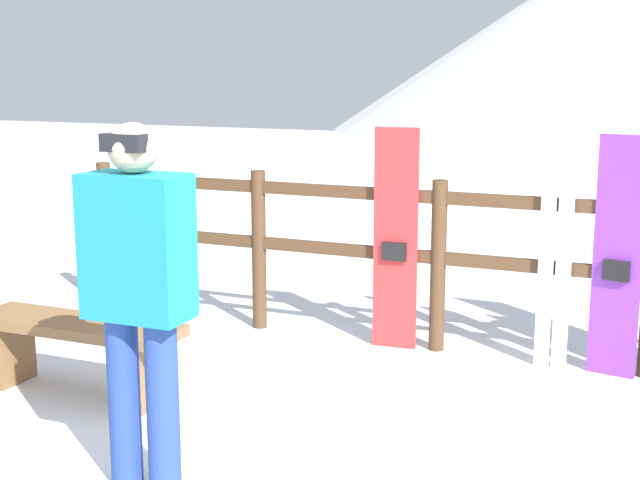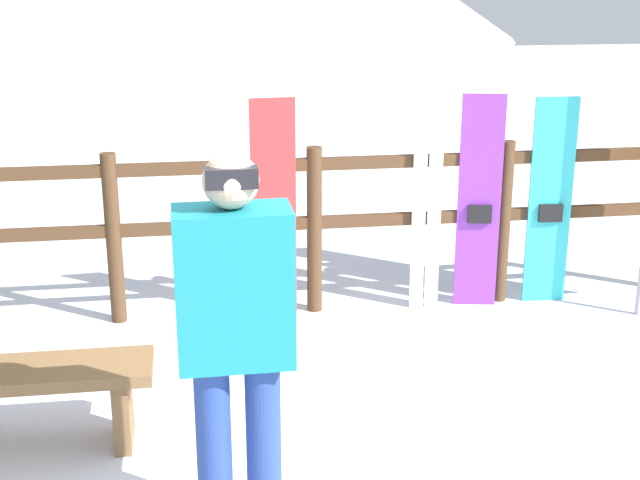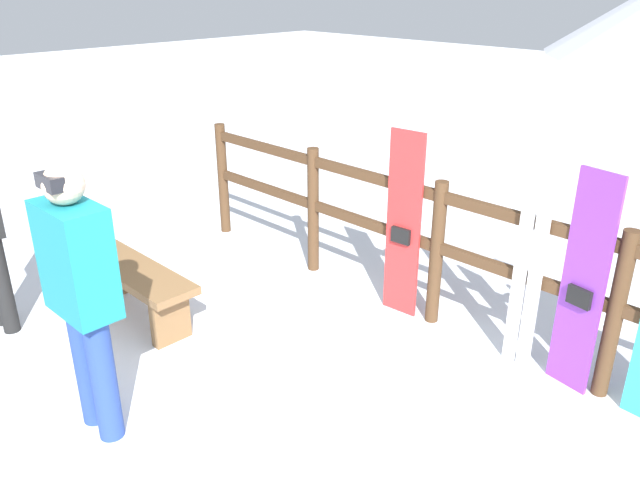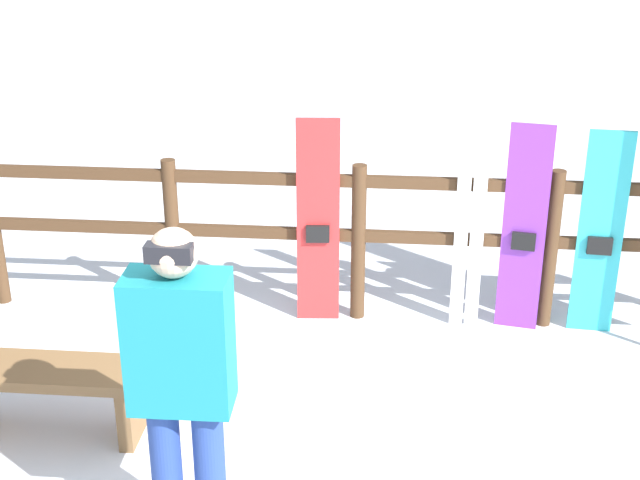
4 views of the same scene
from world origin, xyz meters
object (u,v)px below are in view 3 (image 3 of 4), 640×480
at_px(ski_pair_white, 531,253).
at_px(bench, 134,281).
at_px(person_teal, 81,287).
at_px(snowboard_red, 403,226).
at_px(snowboard_purple, 583,286).

bearing_deg(ski_pair_white, bench, -147.46).
height_order(person_teal, ski_pair_white, ski_pair_white).
distance_m(bench, snowboard_red, 2.08).
height_order(ski_pair_white, snowboard_purple, ski_pair_white).
relative_size(bench, ski_pair_white, 0.76).
height_order(bench, person_teal, person_teal).
relative_size(person_teal, snowboard_red, 1.11).
xyz_separation_m(snowboard_red, ski_pair_white, (1.01, 0.00, 0.10)).
xyz_separation_m(bench, snowboard_purple, (2.74, 1.52, 0.40)).
height_order(bench, snowboard_purple, snowboard_purple).
height_order(snowboard_red, snowboard_purple, snowboard_red).
distance_m(bench, person_teal, 1.42).
xyz_separation_m(bench, ski_pair_white, (2.38, 1.52, 0.51)).
relative_size(snowboard_red, ski_pair_white, 0.88).
distance_m(ski_pair_white, snowboard_purple, 0.37).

